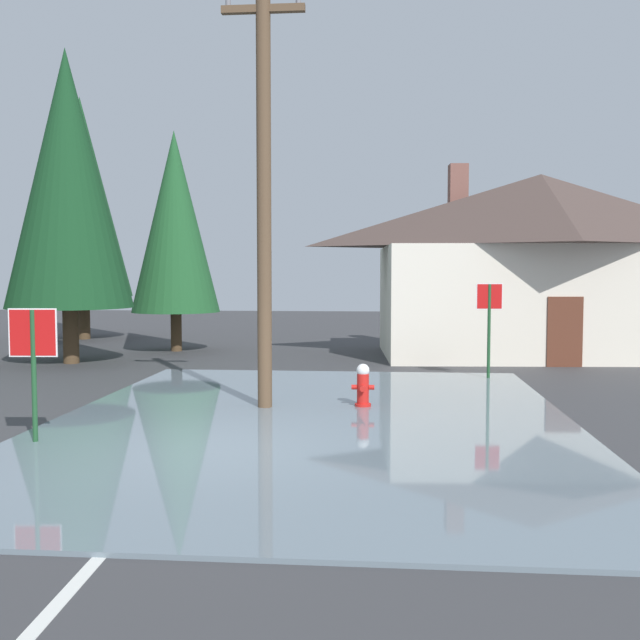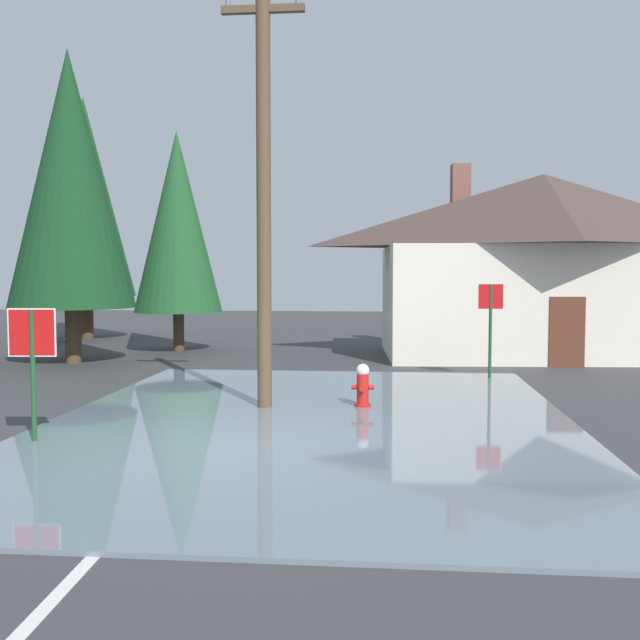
# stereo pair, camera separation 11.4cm
# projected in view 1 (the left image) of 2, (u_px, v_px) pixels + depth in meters

# --- Properties ---
(ground_plane) EXTENTS (80.00, 80.00, 0.10)m
(ground_plane) POSITION_uv_depth(u_px,v_px,m) (216.00, 455.00, 11.06)
(ground_plane) COLOR #38383A
(flood_puddle) EXTENTS (9.26, 12.88, 0.06)m
(flood_puddle) POSITION_uv_depth(u_px,v_px,m) (312.00, 421.00, 13.21)
(flood_puddle) COLOR slate
(flood_puddle) RESTS_ON ground
(lane_stop_bar) EXTENTS (3.76, 0.51, 0.01)m
(lane_stop_bar) POSITION_uv_depth(u_px,v_px,m) (140.00, 469.00, 10.06)
(lane_stop_bar) COLOR silver
(lane_stop_bar) RESTS_ON ground
(lane_center_stripe) EXTENTS (0.26, 2.95, 0.01)m
(lane_center_stripe) POSITION_uv_depth(u_px,v_px,m) (81.00, 578.00, 6.48)
(lane_center_stripe) COLOR silver
(lane_center_stripe) RESTS_ON ground
(stop_sign_near) EXTENTS (0.75, 0.08, 2.13)m
(stop_sign_near) POSITION_uv_depth(u_px,v_px,m) (33.00, 348.00, 11.38)
(stop_sign_near) COLOR #1E4C28
(stop_sign_near) RESTS_ON ground
(fire_hydrant) EXTENTS (0.45, 0.39, 0.89)m
(fire_hydrant) POSITION_uv_depth(u_px,v_px,m) (363.00, 387.00, 14.48)
(fire_hydrant) COLOR red
(fire_hydrant) RESTS_ON ground
(utility_pole) EXTENTS (1.60, 0.28, 8.26)m
(utility_pole) POSITION_uv_depth(u_px,v_px,m) (264.00, 188.00, 14.15)
(utility_pole) COLOR brown
(utility_pole) RESTS_ON ground
(stop_sign_far) EXTENTS (0.65, 0.08, 2.41)m
(stop_sign_far) POSITION_uv_depth(u_px,v_px,m) (489.00, 312.00, 18.31)
(stop_sign_far) COLOR #1E4C28
(stop_sign_far) RESTS_ON ground
(house) EXTENTS (11.00, 6.62, 6.25)m
(house) POSITION_uv_depth(u_px,v_px,m) (539.00, 262.00, 23.52)
(house) COLOR silver
(house) RESTS_ON ground
(pine_tree_tall_left) EXTENTS (3.85, 3.85, 9.63)m
(pine_tree_tall_left) POSITION_uv_depth(u_px,v_px,m) (81.00, 197.00, 29.34)
(pine_tree_tall_left) COLOR #4C3823
(pine_tree_tall_left) RESTS_ON ground
(pine_tree_short_left) EXTENTS (3.67, 3.67, 9.17)m
(pine_tree_short_left) POSITION_uv_depth(u_px,v_px,m) (67.00, 179.00, 21.45)
(pine_tree_short_left) COLOR #4C3823
(pine_tree_short_left) RESTS_ON ground
(pine_tree_far_center) EXTENTS (2.98, 2.98, 7.45)m
(pine_tree_far_center) POSITION_uv_depth(u_px,v_px,m) (175.00, 222.00, 24.89)
(pine_tree_far_center) COLOR #4C3823
(pine_tree_far_center) RESTS_ON ground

